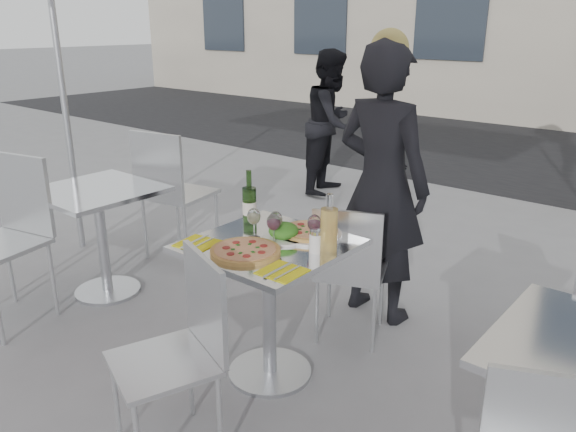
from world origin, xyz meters
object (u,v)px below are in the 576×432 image
Objects in this scene: wine_bottle at (249,204)px; sugar_shaker at (316,241)px; woman_diner at (382,185)px; wineglass_red_b at (314,224)px; pizza_far at (310,232)px; chair_near at (183,340)px; napkin_right at (282,271)px; carafe at (329,230)px; wineglass_red_a at (274,223)px; wineglass_white_b at (276,221)px; salad_plate at (284,232)px; side_table_left at (100,219)px; side_chair_lnear at (10,226)px; pizza_near at (245,251)px; chair_far at (349,263)px; main_table at (269,282)px; side_chair_lfar at (169,185)px; napkin_left at (198,243)px; wineglass_white_a at (254,217)px; pedestrian_a at (332,123)px.

sugar_shaker is (0.51, -0.09, -0.06)m from wine_bottle.
wineglass_red_b is at bearing 101.21° from woman_diner.
woman_diner reaches higher than pizza_far.
napkin_right is (0.20, 0.40, 0.23)m from chair_near.
carafe is 1.84× the size of wineglass_red_b.
wineglass_red_a reaches higher than napkin_right.
pizza_far is at bearing 111.18° from napkin_right.
sugar_shaker is 0.68× the size of wineglass_red_a.
wineglass_white_b is (-0.07, -0.18, 0.09)m from pizza_far.
woman_diner is at bearing 87.02° from salad_plate.
side_table_left is 0.73× the size of side_chair_lnear.
pizza_near is at bearing -94.73° from wineglass_white_b.
chair_far is 2.89× the size of carafe.
carafe is 0.29m from wineglass_white_b.
carafe is (0.30, 0.08, 0.33)m from main_table.
chair_near is at bearing 131.20° from side_chair_lfar.
wine_bottle reaches higher than salad_plate.
wineglass_white_b is 0.77× the size of napkin_left.
side_chair_lfar reaches higher than napkin_right.
wineglass_red_b is at bearing 133.25° from sugar_shaker.
wineglass_red_a is (1.63, -0.66, 0.25)m from side_chair_lfar.
napkin_left is at bearing -142.82° from wineglass_red_b.
wineglass_red_b is at bearing -43.59° from pizza_far.
wineglass_white_b is (0.02, 0.04, 0.32)m from main_table.
pizza_near is 0.40m from carafe.
wineglass_red_a reaches higher than chair_far.
side_chair_lnear is 1.94m from napkin_right.
napkin_right is (0.37, -0.22, -0.11)m from wineglass_white_a.
wineglass_white_b is at bearing -174.78° from sugar_shaker.
pizza_far is at bearing 11.32° from wine_bottle.
main_table is 3.49m from pedestrian_a.
wineglass_white_b is (1.61, -0.63, 0.25)m from side_chair_lfar.
side_table_left is at bearing -176.01° from wineglass_red_b.
wine_bottle is 1.02× the size of carafe.
pedestrian_a is 9.65× the size of wineglass_red_a.
chair_near is (-0.06, -1.15, 0.02)m from chair_far.
side_chair_lfar reaches higher than chair_far.
chair_near is at bearing -86.63° from salad_plate.
chair_far is 0.62m from wineglass_white_b.
wineglass_red_b is at bearing -160.77° from pedestrian_a.
salad_plate is at bearing 172.70° from sugar_shaker.
chair_near is 1.71m from side_chair_lnear.
side_table_left is at bearing -176.74° from salad_plate.
pizza_far is (1.85, -2.79, 0.01)m from pedestrian_a.
main_table is 0.90× the size of chair_far.
carafe reaches higher than wineglass_white_b.
wineglass_white_b reaches higher than pizza_near.
side_chair_lnear is at bearing -160.75° from wineglass_red_b.
wineglass_white_a is at bearing -132.05° from pizza_far.
chair_far is 0.75m from pizza_near.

